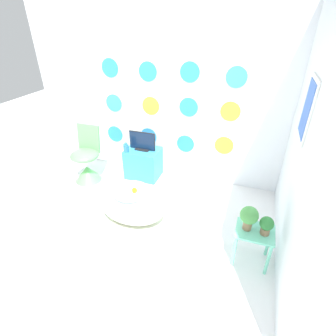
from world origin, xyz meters
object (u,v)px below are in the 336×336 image
Objects in this scene: tv at (142,142)px; potted_plant_left at (249,216)px; chair at (87,164)px; vase at (126,148)px; potted_plant_right at (266,225)px; bathtub at (132,205)px.

potted_plant_left is at bearing -35.12° from tv.
chair reaches higher than vase.
potted_plant_left is at bearing -28.78° from vase.
chair is 2.07× the size of tv.
bathtub is at bearing 173.07° from potted_plant_right.
bathtub is at bearing -73.70° from tv.
potted_plant_left is 1.32× the size of potted_plant_right.
vase is (-0.21, -0.15, -0.07)m from tv.
potted_plant_left is (1.70, -1.19, -0.03)m from tv.
tv reaches higher than vase.
tv reaches higher than potted_plant_right.
potted_plant_right is (2.67, -0.81, 0.26)m from chair.
tv is (0.80, 0.39, 0.33)m from chair.
vase reaches higher than potted_plant_right.
vase is 0.56× the size of potted_plant_left.
chair is 5.87× the size of vase.
chair is at bearing -157.28° from vase.
tv reaches higher than potted_plant_left.
bathtub is 4.27× the size of potted_plant_right.
tv reaches higher than bathtub.
chair is at bearing 162.20° from potted_plant_left.
potted_plant_right is (0.17, -0.01, -0.05)m from potted_plant_left.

